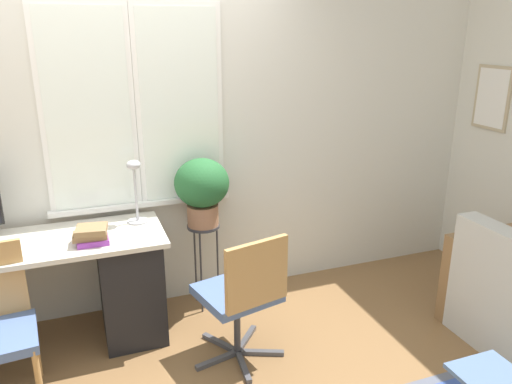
% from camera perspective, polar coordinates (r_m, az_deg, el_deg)
% --- Properties ---
extents(ground_plane, '(14.00, 14.00, 0.00)m').
position_cam_1_polar(ground_plane, '(3.56, -12.14, -17.67)').
color(ground_plane, brown).
extents(wall_back_with_window, '(9.00, 0.12, 2.70)m').
position_cam_1_polar(wall_back_with_window, '(3.66, -15.18, 6.49)').
color(wall_back_with_window, silver).
rests_on(wall_back_with_window, ground_plane).
extents(desk, '(1.88, 0.62, 0.77)m').
position_cam_1_polar(desk, '(3.62, -25.46, -10.81)').
color(desk, beige).
rests_on(desk, ground_plane).
extents(mouse, '(0.04, 0.06, 0.03)m').
position_cam_1_polar(mouse, '(3.33, -26.48, -6.30)').
color(mouse, silver).
rests_on(mouse, desk).
extents(desk_lamp, '(0.14, 0.14, 0.44)m').
position_cam_1_polar(desk_lamp, '(3.49, -13.67, 0.95)').
color(desk_lamp, '#ADADB2').
rests_on(desk_lamp, desk).
extents(book_stack, '(0.22, 0.20, 0.11)m').
position_cam_1_polar(book_stack, '(3.30, -18.28, -4.70)').
color(book_stack, purple).
rests_on(book_stack, desk).
extents(office_chair_swivel, '(0.60, 0.58, 0.90)m').
position_cam_1_polar(office_chair_swivel, '(3.17, -1.55, -11.57)').
color(office_chair_swivel, '#47474C').
rests_on(office_chair_swivel, ground_plane).
extents(plant_stand, '(0.24, 0.24, 0.67)m').
position_cam_1_polar(plant_stand, '(3.76, -6.00, -5.07)').
color(plant_stand, '#333338').
rests_on(plant_stand, ground_plane).
extents(potted_plant, '(0.40, 0.40, 0.50)m').
position_cam_1_polar(potted_plant, '(3.62, -6.20, 0.57)').
color(potted_plant, '#9E6B4C').
rests_on(potted_plant, plant_stand).
extents(folding_stool, '(0.33, 0.28, 0.44)m').
position_cam_1_polar(folding_stool, '(2.92, 24.91, -19.03)').
color(folding_stool, slate).
rests_on(folding_stool, ground_plane).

